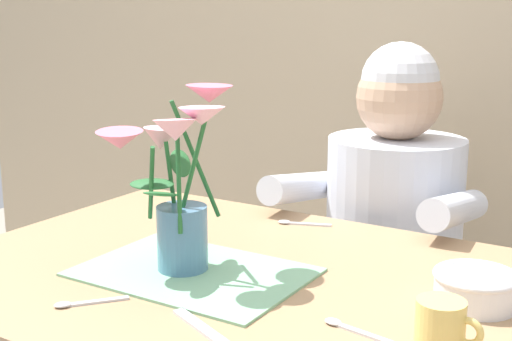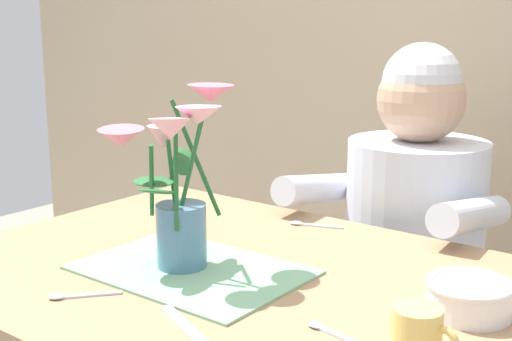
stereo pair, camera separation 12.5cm
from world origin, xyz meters
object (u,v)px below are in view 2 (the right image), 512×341
(flower_vase, at_px, (177,179))
(ceramic_bowl, at_px, (469,296))
(seated_person, at_px, (411,273))
(ceramic_mug, at_px, (417,336))
(dinner_knife, at_px, (189,330))

(flower_vase, xyz_separation_m, ceramic_bowl, (0.50, 0.13, -0.14))
(seated_person, bearing_deg, ceramic_mug, -63.85)
(flower_vase, xyz_separation_m, dinner_knife, (0.20, -0.18, -0.17))
(ceramic_bowl, bearing_deg, seated_person, 122.23)
(flower_vase, bearing_deg, ceramic_bowl, 14.39)
(ceramic_bowl, height_order, dinner_knife, ceramic_bowl)
(ceramic_bowl, distance_m, ceramic_mug, 0.20)
(ceramic_mug, bearing_deg, seated_person, 115.09)
(dinner_knife, height_order, ceramic_mug, ceramic_mug)
(dinner_knife, bearing_deg, ceramic_bowl, 69.60)
(ceramic_bowl, height_order, ceramic_mug, ceramic_mug)
(flower_vase, distance_m, dinner_knife, 0.32)
(seated_person, xyz_separation_m, ceramic_mug, (0.34, -0.74, 0.22))
(ceramic_bowl, bearing_deg, ceramic_mug, -88.75)
(flower_vase, distance_m, ceramic_bowl, 0.53)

